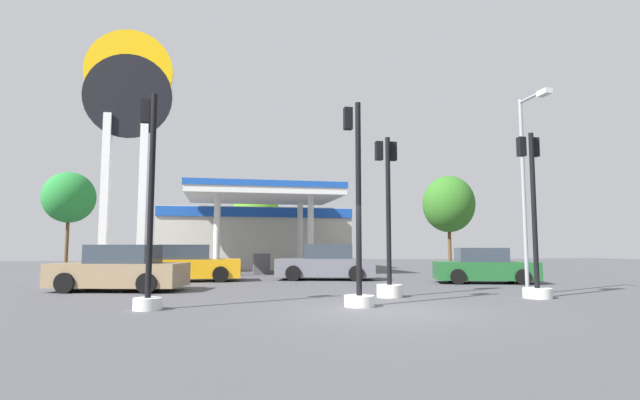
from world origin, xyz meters
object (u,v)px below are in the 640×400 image
(car_2, at_px, (326,264))
(tree_1, at_px, (256,211))
(car_3, at_px, (188,265))
(traffic_signal_3, at_px, (388,244))
(tree_0, at_px, (69,197))
(traffic_signal_0, at_px, (358,243))
(traffic_signal_2, at_px, (149,235))
(traffic_signal_1, at_px, (534,242))
(corner_streetlamp, at_px, (527,173))
(station_pole_sign, at_px, (127,114))
(tree_2, at_px, (449,204))
(car_0, at_px, (120,270))
(car_1, at_px, (484,267))

(car_2, relative_size, tree_1, 0.81)
(car_3, distance_m, traffic_signal_3, 10.13)
(tree_0, bearing_deg, car_2, -47.63)
(traffic_signal_3, distance_m, tree_0, 29.83)
(car_3, height_order, tree_1, tree_1)
(traffic_signal_0, bearing_deg, traffic_signal_2, 175.88)
(traffic_signal_1, relative_size, corner_streetlamp, 0.78)
(traffic_signal_1, distance_m, traffic_signal_3, 4.22)
(car_3, relative_size, tree_1, 0.75)
(traffic_signal_0, xyz_separation_m, traffic_signal_3, (1.52, 2.02, -0.01))
(station_pole_sign, height_order, traffic_signal_1, station_pole_sign)
(car_2, bearing_deg, tree_2, 49.57)
(traffic_signal_2, bearing_deg, traffic_signal_3, 14.22)
(traffic_signal_2, height_order, tree_2, tree_2)
(traffic_signal_3, height_order, tree_1, tree_1)
(traffic_signal_3, distance_m, tree_1, 23.43)
(car_2, height_order, tree_0, tree_0)
(tree_0, relative_size, tree_2, 0.93)
(tree_0, bearing_deg, car_0, -70.03)
(traffic_signal_1, bearing_deg, traffic_signal_2, -177.03)
(traffic_signal_1, height_order, tree_0, tree_0)
(car_1, distance_m, traffic_signal_2, 13.71)
(corner_streetlamp, bearing_deg, tree_2, 68.88)
(car_0, distance_m, traffic_signal_3, 8.97)
(car_2, bearing_deg, car_1, -29.08)
(traffic_signal_1, xyz_separation_m, tree_2, (9.96, 25.58, 3.46))
(tree_1, height_order, corner_streetlamp, corner_streetlamp)
(car_2, xyz_separation_m, tree_2, (14.24, 16.71, 4.37))
(car_1, height_order, corner_streetlamp, corner_streetlamp)
(tree_2, bearing_deg, tree_1, -175.43)
(car_2, bearing_deg, car_0, -152.57)
(tree_0, distance_m, corner_streetlamp, 32.54)
(car_3, xyz_separation_m, tree_0, (-9.68, 17.03, 4.39))
(traffic_signal_1, bearing_deg, tree_0, 127.46)
(car_0, bearing_deg, tree_1, 73.34)
(traffic_signal_3, xyz_separation_m, corner_streetlamp, (4.43, -0.39, 2.21))
(traffic_signal_3, bearing_deg, tree_2, 60.18)
(tree_2, distance_m, corner_streetlamp, 26.68)
(car_3, xyz_separation_m, tree_1, (3.92, 15.22, 3.47))
(station_pole_sign, relative_size, tree_1, 2.29)
(station_pole_sign, relative_size, car_2, 2.83)
(station_pole_sign, height_order, car_3, station_pole_sign)
(tree_0, distance_m, tree_1, 13.75)
(car_0, relative_size, tree_2, 0.61)
(car_2, distance_m, car_3, 6.03)
(car_1, relative_size, tree_2, 0.57)
(car_0, distance_m, traffic_signal_1, 13.15)
(car_2, height_order, car_3, car_2)
(traffic_signal_2, relative_size, traffic_signal_3, 1.09)
(car_1, bearing_deg, traffic_signal_2, -153.26)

